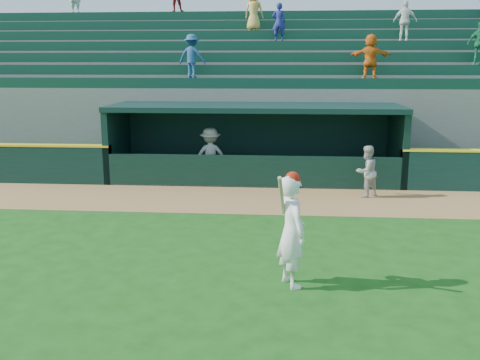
{
  "coord_description": "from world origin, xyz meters",
  "views": [
    {
      "loc": [
        0.9,
        -9.69,
        3.78
      ],
      "look_at": [
        0.0,
        1.6,
        1.3
      ],
      "focal_mm": 40.0,
      "sensor_mm": 36.0,
      "label": 1
    }
  ],
  "objects": [
    {
      "name": "ground",
      "position": [
        0.0,
        0.0,
        0.0
      ],
      "size": [
        120.0,
        120.0,
        0.0
      ],
      "primitive_type": "plane",
      "color": "#164912",
      "rests_on": "ground"
    },
    {
      "name": "warning_track",
      "position": [
        0.0,
        4.9,
        0.01
      ],
      "size": [
        40.0,
        3.0,
        0.01
      ],
      "primitive_type": "cube",
      "color": "olive",
      "rests_on": "ground"
    },
    {
      "name": "dugout_player_front",
      "position": [
        3.32,
        5.55,
        0.75
      ],
      "size": [
        0.92,
        0.89,
        1.49
      ],
      "primitive_type": "imported",
      "rotation": [
        0.0,
        0.0,
        3.78
      ],
      "color": "#A9A9A3",
      "rests_on": "ground"
    },
    {
      "name": "dugout_player_inside",
      "position": [
        -1.38,
        7.07,
        0.89
      ],
      "size": [
        1.23,
        0.83,
        1.77
      ],
      "primitive_type": "imported",
      "rotation": [
        0.0,
        0.0,
        3.3
      ],
      "color": "#9F9F9A",
      "rests_on": "ground"
    },
    {
      "name": "dugout",
      "position": [
        0.0,
        8.0,
        1.36
      ],
      "size": [
        9.4,
        2.8,
        2.46
      ],
      "color": "#60615C",
      "rests_on": "ground"
    },
    {
      "name": "stands",
      "position": [
        0.01,
        12.56,
        2.4
      ],
      "size": [
        34.5,
        6.3,
        7.54
      ],
      "color": "slate",
      "rests_on": "ground"
    },
    {
      "name": "batter_at_plate",
      "position": [
        1.08,
        -0.93,
        1.01
      ],
      "size": [
        0.74,
        0.91,
        2.03
      ],
      "color": "white",
      "rests_on": "ground"
    }
  ]
}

